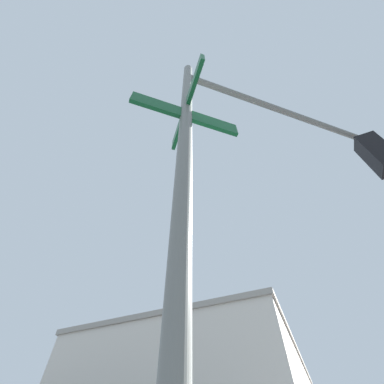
{
  "coord_description": "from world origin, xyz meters",
  "views": [
    {
      "loc": [
        -6.75,
        -7.5,
        0.99
      ],
      "look_at": [
        -7.6,
        -5.51,
        3.53
      ],
      "focal_mm": 23.15,
      "sensor_mm": 36.0,
      "label": 1
    }
  ],
  "objects": [
    {
      "name": "traffic_signal_near",
      "position": [
        -6.13,
        -5.63,
        3.55
      ],
      "size": [
        2.86,
        2.57,
        5.03
      ],
      "color": "slate",
      "rests_on": "ground_plane"
    }
  ]
}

